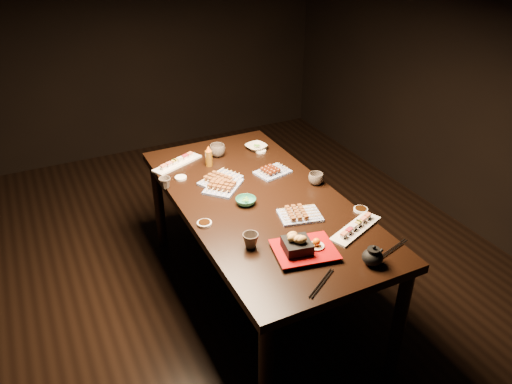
# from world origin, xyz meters

# --- Properties ---
(ground) EXTENTS (5.00, 5.00, 0.00)m
(ground) POSITION_xyz_m (0.00, 0.00, 0.00)
(ground) COLOR black
(ground) RESTS_ON ground
(dining_table) EXTENTS (1.13, 1.90, 0.75)m
(dining_table) POSITION_xyz_m (0.15, -0.09, 0.38)
(dining_table) COLOR black
(dining_table) RESTS_ON ground
(sushi_platter_near) EXTENTS (0.37, 0.23, 0.04)m
(sushi_platter_near) POSITION_xyz_m (0.46, -0.59, 0.77)
(sushi_platter_near) COLOR white
(sushi_platter_near) RESTS_ON dining_table
(sushi_platter_far) EXTENTS (0.37, 0.24, 0.04)m
(sushi_platter_far) POSITION_xyz_m (-0.14, 0.55, 0.77)
(sushi_platter_far) COLOR white
(sushi_platter_far) RESTS_ON dining_table
(yakitori_plate_center) EXTENTS (0.29, 0.29, 0.06)m
(yakitori_plate_center) POSITION_xyz_m (0.01, 0.13, 0.78)
(yakitori_plate_center) COLOR #828EB6
(yakitori_plate_center) RESTS_ON dining_table
(yakitori_plate_right) EXTENTS (0.26, 0.21, 0.06)m
(yakitori_plate_right) POSITION_xyz_m (0.26, -0.35, 0.78)
(yakitori_plate_right) COLOR #828EB6
(yakitori_plate_right) RESTS_ON dining_table
(yakitori_plate_left) EXTENTS (0.30, 0.27, 0.06)m
(yakitori_plate_left) POSITION_xyz_m (0.03, 0.20, 0.78)
(yakitori_plate_left) COLOR #828EB6
(yakitori_plate_left) RESTS_ON dining_table
(tsukune_plate) EXTENTS (0.24, 0.19, 0.05)m
(tsukune_plate) POSITION_xyz_m (0.37, 0.16, 0.78)
(tsukune_plate) COLOR #828EB6
(tsukune_plate) RESTS_ON dining_table
(edamame_bowl_green) EXTENTS (0.13, 0.13, 0.04)m
(edamame_bowl_green) POSITION_xyz_m (0.05, -0.10, 0.77)
(edamame_bowl_green) COLOR #2A8063
(edamame_bowl_green) RESTS_ON dining_table
(edamame_bowl_cream) EXTENTS (0.17, 0.17, 0.03)m
(edamame_bowl_cream) POSITION_xyz_m (0.43, 0.53, 0.77)
(edamame_bowl_cream) COLOR beige
(edamame_bowl_cream) RESTS_ON dining_table
(tempura_tray) EXTENTS (0.34, 0.29, 0.11)m
(tempura_tray) POSITION_xyz_m (0.12, -0.64, 0.81)
(tempura_tray) COLOR black
(tempura_tray) RESTS_ON dining_table
(teacup_near_left) EXTENTS (0.10, 0.10, 0.08)m
(teacup_near_left) POSITION_xyz_m (-0.10, -0.48, 0.79)
(teacup_near_left) COLOR #4F453D
(teacup_near_left) RESTS_ON dining_table
(teacup_mid_right) EXTENTS (0.11, 0.11, 0.07)m
(teacup_mid_right) POSITION_xyz_m (0.54, -0.08, 0.79)
(teacup_mid_right) COLOR #4F453D
(teacup_mid_right) RESTS_ON dining_table
(teacup_far_left) EXTENTS (0.08, 0.08, 0.07)m
(teacup_far_left) POSITION_xyz_m (-0.30, 0.28, 0.78)
(teacup_far_left) COLOR #4F453D
(teacup_far_left) RESTS_ON dining_table
(teacup_far_right) EXTENTS (0.11, 0.11, 0.08)m
(teacup_far_right) POSITION_xyz_m (0.15, 0.55, 0.79)
(teacup_far_right) COLOR #4F453D
(teacup_far_right) RESTS_ON dining_table
(teapot) EXTENTS (0.14, 0.14, 0.10)m
(teapot) POSITION_xyz_m (0.36, -0.86, 0.80)
(teapot) COLOR black
(teapot) RESTS_ON dining_table
(condiment_bottle) EXTENTS (0.05, 0.05, 0.14)m
(condiment_bottle) POSITION_xyz_m (0.04, 0.44, 0.82)
(condiment_bottle) COLOR brown
(condiment_bottle) RESTS_ON dining_table
(sauce_dish_west) EXTENTS (0.09, 0.09, 0.01)m
(sauce_dish_west) POSITION_xyz_m (-0.23, -0.19, 0.76)
(sauce_dish_west) COLOR white
(sauce_dish_west) RESTS_ON dining_table
(sauce_dish_east) EXTENTS (0.09, 0.09, 0.01)m
(sauce_dish_east) POSITION_xyz_m (0.44, 0.47, 0.76)
(sauce_dish_east) COLOR white
(sauce_dish_east) RESTS_ON dining_table
(sauce_dish_se) EXTENTS (0.10, 0.10, 0.01)m
(sauce_dish_se) POSITION_xyz_m (0.60, -0.45, 0.76)
(sauce_dish_se) COLOR white
(sauce_dish_se) RESTS_ON dining_table
(sauce_dish_nw) EXTENTS (0.10, 0.10, 0.01)m
(sauce_dish_nw) POSITION_xyz_m (-0.18, 0.35, 0.76)
(sauce_dish_nw) COLOR white
(sauce_dish_nw) RESTS_ON dining_table
(chopsticks_near) EXTENTS (0.20, 0.14, 0.01)m
(chopsticks_near) POSITION_xyz_m (0.07, -0.88, 0.75)
(chopsticks_near) COLOR black
(chopsticks_near) RESTS_ON dining_table
(chopsticks_se) EXTENTS (0.23, 0.08, 0.01)m
(chopsticks_se) POSITION_xyz_m (0.52, -0.82, 0.75)
(chopsticks_se) COLOR black
(chopsticks_se) RESTS_ON dining_table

